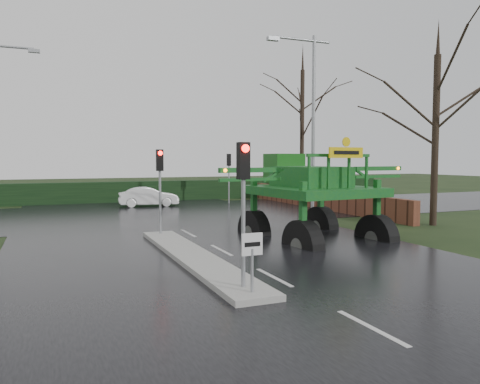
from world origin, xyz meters
name	(u,v)px	position (x,y,z in m)	size (l,w,h in m)	color
ground	(274,278)	(0.00, 0.00, 0.00)	(140.00, 140.00, 0.00)	black
road_main	(176,227)	(0.00, 10.00, 0.00)	(14.00, 80.00, 0.02)	black
road_cross	(149,213)	(0.00, 16.00, 0.01)	(80.00, 12.00, 0.02)	black
median_island	(193,257)	(-1.30, 3.00, 0.09)	(1.20, 10.00, 0.16)	gray
hedge_row	(127,192)	(0.00, 24.00, 0.75)	(44.00, 0.90, 1.50)	black
brick_wall	(307,198)	(10.50, 16.00, 0.60)	(0.40, 20.00, 1.20)	#592D1E
keep_left_sign	(252,253)	(-1.30, -1.50, 1.06)	(0.50, 0.07, 1.35)	gray
traffic_signal_near	(243,183)	(-1.30, -1.01, 2.59)	(0.26, 0.33, 3.52)	gray
traffic_signal_mid	(160,173)	(-1.30, 7.49, 2.59)	(0.26, 0.33, 3.52)	gray
traffic_signal_far	(229,167)	(6.50, 20.01, 2.59)	(0.26, 0.33, 3.52)	gray
street_light_right	(309,108)	(8.19, 12.00, 5.99)	(3.85, 0.30, 10.00)	gray
tree_right_near	(436,115)	(11.50, 6.00, 5.20)	(5.60, 5.60, 9.64)	black
tree_right_far	(302,116)	(13.00, 21.00, 6.50)	(7.00, 7.00, 12.05)	black
crop_sprayer	(299,182)	(2.90, 3.74, 2.33)	(8.80, 5.84, 4.93)	black
white_sedan	(149,207)	(0.76, 19.95, 0.00)	(1.35, 3.86, 1.27)	white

